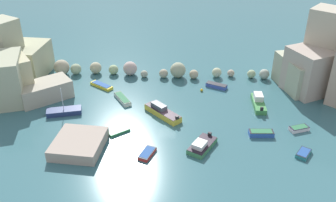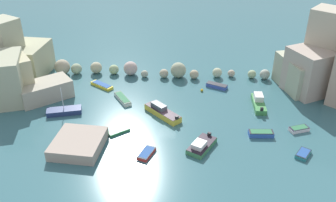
{
  "view_description": "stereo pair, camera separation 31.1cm",
  "coord_description": "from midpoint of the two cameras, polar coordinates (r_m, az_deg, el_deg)",
  "views": [
    {
      "loc": [
        1.77,
        -46.09,
        29.52
      ],
      "look_at": [
        0.0,
        3.56,
        1.0
      ],
      "focal_mm": 39.74,
      "sensor_mm": 36.0,
      "label": 1
    },
    {
      "loc": [
        2.08,
        -46.08,
        29.52
      ],
      "look_at": [
        0.0,
        3.56,
        1.0
      ],
      "focal_mm": 39.74,
      "sensor_mm": 36.0,
      "label": 2
    }
  ],
  "objects": [
    {
      "name": "moored_boat_1",
      "position": [
        59.77,
        -6.84,
        0.38
      ],
      "size": [
        3.34,
        4.47,
        0.6
      ],
      "rotation": [
        0.0,
        0.0,
        2.11
      ],
      "color": "silver",
      "rests_on": "cove_water"
    },
    {
      "name": "cliff_headland_right",
      "position": [
        67.16,
        24.34,
        4.94
      ],
      "size": [
        18.56,
        17.09,
        13.16
      ],
      "color": "tan",
      "rests_on": "ground"
    },
    {
      "name": "moored_boat_6",
      "position": [
        47.76,
        -3.13,
        -8.0
      ],
      "size": [
        2.33,
        3.19,
        0.46
      ],
      "rotation": [
        0.0,
        0.0,
        4.34
      ],
      "color": "red",
      "rests_on": "cove_water"
    },
    {
      "name": "moored_boat_3",
      "position": [
        57.98,
        -15.48,
        -1.49
      ],
      "size": [
        5.38,
        2.95,
        4.33
      ],
      "rotation": [
        0.0,
        0.0,
        3.38
      ],
      "color": "navy",
      "rests_on": "cove_water"
    },
    {
      "name": "channel_buoy",
      "position": [
        62.31,
        5.35,
        1.67
      ],
      "size": [
        0.45,
        0.45,
        0.45
      ],
      "primitive_type": "sphere",
      "color": "gold",
      "rests_on": "cove_water"
    },
    {
      "name": "moored_boat_5",
      "position": [
        64.48,
        -9.98,
        2.39
      ],
      "size": [
        4.25,
        3.57,
        0.55
      ],
      "rotation": [
        0.0,
        0.0,
        2.51
      ],
      "color": "yellow",
      "rests_on": "cove_water"
    },
    {
      "name": "stone_dock",
      "position": [
        49.87,
        -13.4,
        -6.35
      ],
      "size": [
        6.81,
        7.25,
        1.47
      ],
      "primitive_type": "cube",
      "rotation": [
        0.0,
        0.0,
        -0.11
      ],
      "color": "#A89788",
      "rests_on": "ground"
    },
    {
      "name": "moored_boat_8",
      "position": [
        50.63,
        20.2,
        -7.61
      ],
      "size": [
        2.48,
        2.75,
        0.5
      ],
      "rotation": [
        0.0,
        0.0,
        0.98
      ],
      "color": "teal",
      "rests_on": "cove_water"
    },
    {
      "name": "rock_breakwater",
      "position": [
        67.23,
        -4.32,
        4.8
      ],
      "size": [
        38.65,
        3.53,
        2.78
      ],
      "color": "tan",
      "rests_on": "ground"
    },
    {
      "name": "moored_boat_0",
      "position": [
        59.44,
        13.86,
        -0.2
      ],
      "size": [
        1.74,
        5.63,
        1.71
      ],
      "rotation": [
        0.0,
        0.0,
        1.55
      ],
      "color": "#3C8643",
      "rests_on": "cove_water"
    },
    {
      "name": "moored_boat_10",
      "position": [
        63.79,
        7.63,
        2.34
      ],
      "size": [
        3.69,
        2.62,
        0.66
      ],
      "rotation": [
        0.0,
        0.0,
        2.68
      ],
      "color": "#3B55B4",
      "rests_on": "cove_water"
    },
    {
      "name": "moored_boat_9",
      "position": [
        52.2,
        -7.4,
        -4.63
      ],
      "size": [
        3.12,
        2.73,
        0.37
      ],
      "rotation": [
        0.0,
        0.0,
        0.64
      ],
      "color": "#2F7F4C",
      "rests_on": "cove_water"
    },
    {
      "name": "moored_boat_11",
      "position": [
        55.23,
        19.61,
        -4.05
      ],
      "size": [
        2.95,
        2.06,
        0.58
      ],
      "rotation": [
        0.0,
        0.0,
        0.34
      ],
      "color": "white",
      "rests_on": "cove_water"
    },
    {
      "name": "moored_boat_2",
      "position": [
        55.32,
        -0.76,
        -1.66
      ],
      "size": [
        5.78,
        5.89,
        1.63
      ],
      "rotation": [
        0.0,
        0.0,
        2.34
      ],
      "color": "gold",
      "rests_on": "cove_water"
    },
    {
      "name": "moored_boat_4",
      "position": [
        48.81,
        5.3,
        -6.8
      ],
      "size": [
        4.21,
        5.12,
        1.33
      ],
      "rotation": [
        0.0,
        0.0,
        4.2
      ],
      "color": "#408451",
      "rests_on": "cove_water"
    },
    {
      "name": "cove_water",
      "position": [
        54.77,
        0.01,
        -2.76
      ],
      "size": [
        160.0,
        160.0,
        0.0
      ],
      "primitive_type": "plane",
      "color": "#36646C",
      "rests_on": "ground"
    },
    {
      "name": "moored_boat_7",
      "position": [
        52.61,
        14.23,
        -4.84
      ],
      "size": [
        3.4,
        1.36,
        0.72
      ],
      "rotation": [
        0.0,
        0.0,
        0.02
      ],
      "color": "blue",
      "rests_on": "cove_water"
    }
  ]
}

